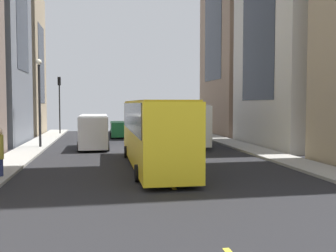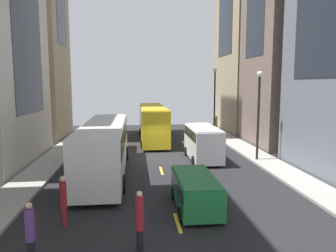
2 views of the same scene
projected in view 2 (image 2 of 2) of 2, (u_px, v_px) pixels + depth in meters
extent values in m
plane|color=black|center=(157.00, 157.00, 26.17)|extent=(42.30, 42.30, 0.00)
cube|color=#9E9B93|center=(54.00, 158.00, 25.35)|extent=(2.17, 44.00, 0.15)
cube|color=#9E9B93|center=(254.00, 154.00, 26.98)|extent=(2.17, 44.00, 0.15)
cube|color=yellow|center=(178.00, 223.00, 13.74)|extent=(0.16, 2.00, 0.01)
cube|color=yellow|center=(161.00, 171.00, 22.03)|extent=(0.16, 2.00, 0.01)
cube|color=yellow|center=(154.00, 147.00, 30.32)|extent=(0.16, 2.00, 0.01)
cube|color=yellow|center=(150.00, 134.00, 38.61)|extent=(0.16, 2.00, 0.01)
cube|color=yellow|center=(147.00, 125.00, 46.89)|extent=(0.16, 2.00, 0.01)
cube|color=silver|center=(105.00, 147.00, 21.07)|extent=(2.55, 12.58, 3.00)
cube|color=black|center=(105.00, 134.00, 20.96)|extent=(2.60, 11.57, 1.20)
cube|color=beige|center=(104.00, 124.00, 20.87)|extent=(2.45, 12.08, 0.08)
cylinder|color=black|center=(94.00, 154.00, 24.96)|extent=(0.46, 1.00, 1.00)
cylinder|color=black|center=(125.00, 153.00, 25.20)|extent=(0.46, 1.00, 1.00)
cylinder|color=black|center=(76.00, 185.00, 17.26)|extent=(0.46, 1.00, 1.00)
cylinder|color=black|center=(121.00, 184.00, 17.50)|extent=(0.46, 1.00, 1.00)
cube|color=yellow|center=(153.00, 123.00, 33.74)|extent=(2.45, 12.29, 3.30)
cube|color=black|center=(153.00, 115.00, 33.63)|extent=(2.50, 11.30, 1.48)
cube|color=gold|center=(153.00, 106.00, 33.53)|extent=(2.35, 11.79, 0.08)
cylinder|color=black|center=(141.00, 132.00, 37.58)|extent=(0.44, 0.76, 0.76)
cylinder|color=black|center=(161.00, 131.00, 37.80)|extent=(0.44, 0.76, 0.76)
cylinder|color=black|center=(143.00, 144.00, 30.06)|extent=(0.44, 0.76, 0.76)
cylinder|color=black|center=(167.00, 143.00, 30.29)|extent=(0.44, 0.76, 0.76)
cube|color=white|center=(203.00, 143.00, 25.03)|extent=(2.05, 5.55, 2.30)
cube|color=black|center=(203.00, 133.00, 24.93)|extent=(2.09, 5.11, 0.69)
cube|color=silver|center=(203.00, 127.00, 24.88)|extent=(1.97, 5.33, 0.08)
cylinder|color=black|center=(187.00, 151.00, 26.76)|extent=(0.37, 0.72, 0.72)
cylinder|color=black|center=(210.00, 151.00, 26.95)|extent=(0.37, 0.72, 0.72)
cylinder|color=black|center=(195.00, 161.00, 23.36)|extent=(0.37, 0.72, 0.72)
cylinder|color=black|center=(220.00, 160.00, 23.55)|extent=(0.37, 0.72, 0.72)
cube|color=#1E7238|center=(195.00, 191.00, 15.26)|extent=(1.77, 4.39, 1.32)
cube|color=black|center=(195.00, 184.00, 15.22)|extent=(1.81, 4.04, 0.56)
cube|color=#1A612F|center=(195.00, 177.00, 15.17)|extent=(1.70, 4.21, 0.08)
cylinder|color=black|center=(175.00, 193.00, 16.59)|extent=(0.32, 0.62, 0.62)
cylinder|color=black|center=(206.00, 192.00, 16.75)|extent=(0.32, 0.62, 0.62)
cylinder|color=black|center=(182.00, 214.00, 13.90)|extent=(0.32, 0.62, 0.62)
cylinder|color=black|center=(220.00, 212.00, 14.07)|extent=(0.32, 0.62, 0.62)
cylinder|color=black|center=(140.00, 240.00, 11.43)|extent=(0.24, 0.24, 0.75)
cylinder|color=maroon|center=(140.00, 213.00, 11.31)|extent=(0.31, 0.31, 1.21)
sphere|color=beige|center=(139.00, 194.00, 11.22)|extent=(0.21, 0.21, 0.21)
cylinder|color=navy|center=(216.00, 131.00, 36.87)|extent=(0.23, 0.23, 0.78)
cylinder|color=gold|center=(216.00, 123.00, 36.75)|extent=(0.31, 0.31, 1.10)
sphere|color=beige|center=(216.00, 117.00, 36.66)|extent=(0.26, 0.26, 0.26)
cylinder|color=maroon|center=(64.00, 217.00, 13.44)|extent=(0.21, 0.21, 0.74)
cylinder|color=maroon|center=(63.00, 195.00, 13.33)|extent=(0.28, 0.28, 1.11)
sphere|color=tan|center=(63.00, 179.00, 13.24)|extent=(0.25, 0.25, 0.25)
cylinder|color=#593372|center=(30.00, 225.00, 10.38)|extent=(0.31, 0.31, 1.07)
sphere|color=tan|center=(29.00, 206.00, 10.30)|extent=(0.22, 0.22, 0.22)
cylinder|color=black|center=(215.00, 103.00, 37.68)|extent=(0.18, 0.18, 7.15)
sphere|color=silver|center=(215.00, 70.00, 37.21)|extent=(0.44, 0.44, 0.44)
cylinder|color=black|center=(258.00, 119.00, 24.41)|extent=(0.18, 0.18, 6.23)
sphere|color=silver|center=(260.00, 74.00, 23.99)|extent=(0.44, 0.44, 0.44)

